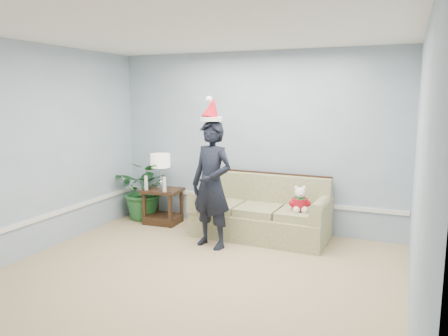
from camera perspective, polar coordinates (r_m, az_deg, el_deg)
name	(u,v)px	position (r m, az deg, el deg)	size (l,w,h in m)	color
room_shell	(175,164)	(4.41, -6.41, 0.48)	(4.54, 5.04, 2.74)	tan
wainscot_trim	(143,212)	(6.18, -10.51, -5.61)	(4.49, 4.99, 0.06)	white
sofa	(261,215)	(6.42, 4.87, -6.12)	(1.95, 0.89, 0.90)	#54642F
side_table	(163,210)	(7.14, -7.95, -5.44)	(0.61, 0.52, 0.56)	#342313
table_lamp	(160,162)	(7.06, -8.31, 0.77)	(0.31, 0.31, 0.56)	silver
candle_pair	(155,184)	(6.92, -8.98, -2.11)	(0.39, 0.06, 0.23)	silver
houseplant	(145,190)	(7.38, -10.26, -2.82)	(0.89, 0.77, 0.99)	#205C29
man	(212,185)	(5.85, -1.61, -2.19)	(0.63, 0.41, 1.72)	black
santa_hat	(212,110)	(5.75, -1.59, 7.57)	(0.36, 0.39, 0.33)	white
teddy_bear	(300,202)	(6.06, 9.84, -4.41)	(0.28, 0.28, 0.36)	white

